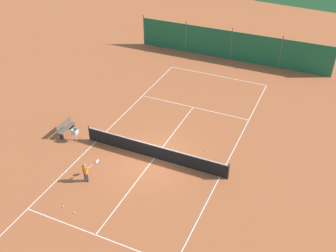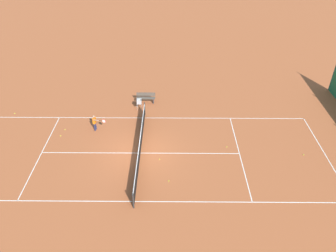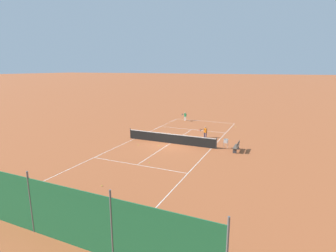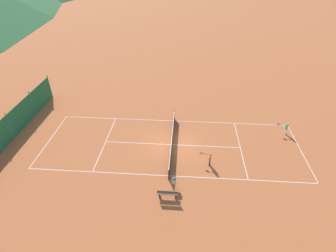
{
  "view_description": "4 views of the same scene",
  "coord_description": "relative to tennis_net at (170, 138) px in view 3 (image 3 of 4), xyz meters",
  "views": [
    {
      "loc": [
        8.29,
        -16.43,
        14.73
      ],
      "look_at": [
        -0.11,
        2.23,
        0.91
      ],
      "focal_mm": 42.0,
      "sensor_mm": 36.0,
      "label": 1
    },
    {
      "loc": [
        16.27,
        1.92,
        13.6
      ],
      "look_at": [
        -1.16,
        1.78,
        1.33
      ],
      "focal_mm": 35.0,
      "sensor_mm": 36.0,
      "label": 2
    },
    {
      "loc": [
        -9.78,
        22.65,
        7.23
      ],
      "look_at": [
        1.36,
        -2.49,
        1.1
      ],
      "focal_mm": 28.0,
      "sensor_mm": 36.0,
      "label": 3
    },
    {
      "loc": [
        -19.42,
        -1.01,
        15.53
      ],
      "look_at": [
        1.93,
        0.51,
        0.8
      ],
      "focal_mm": 28.0,
      "sensor_mm": 36.0,
      "label": 4
    }
  ],
  "objects": [
    {
      "name": "ball_hopper",
      "position": [
        -5.3,
        -0.46,
        0.16
      ],
      "size": [
        0.36,
        0.36,
        0.89
      ],
      "color": "#B7B7BC",
      "rests_on": "ground"
    },
    {
      "name": "tennis_ball_by_net_left",
      "position": [
        2.55,
        1.85,
        -0.47
      ],
      "size": [
        0.07,
        0.07,
        0.07
      ],
      "primitive_type": "sphere",
      "color": "#CCE033",
      "rests_on": "ground"
    },
    {
      "name": "windscreen_fence_far",
      "position": [
        -0.0,
        15.5,
        0.81
      ],
      "size": [
        17.28,
        0.08,
        2.9
      ],
      "color": "#1E6038",
      "rests_on": "ground"
    },
    {
      "name": "tennis_ball_alley_right",
      "position": [
        0.13,
        10.49,
        -0.47
      ],
      "size": [
        0.07,
        0.07,
        0.07
      ],
      "primitive_type": "sphere",
      "color": "#CCE033",
      "rests_on": "ground"
    },
    {
      "name": "court_line_markings",
      "position": [
        0.0,
        0.0,
        -0.5
      ],
      "size": [
        8.25,
        23.85,
        0.01
      ],
      "color": "white",
      "rests_on": "ground"
    },
    {
      "name": "player_near_service",
      "position": [
        2.6,
        -11.15,
        0.22
      ],
      "size": [
        0.42,
        1.02,
        1.23
      ],
      "color": "white",
      "rests_on": "ground"
    },
    {
      "name": "ground_plane",
      "position": [
        0.0,
        0.0,
        -0.5
      ],
      "size": [
        600.0,
        600.0,
        0.0
      ],
      "primitive_type": "plane",
      "color": "#A8542D"
    },
    {
      "name": "courtside_bench",
      "position": [
        -6.34,
        -0.03,
        -0.05
      ],
      "size": [
        0.36,
        1.5,
        0.84
      ],
      "color": "#51473D",
      "rests_on": "ground"
    },
    {
      "name": "tennis_net",
      "position": [
        0.0,
        0.0,
        0.0
      ],
      "size": [
        9.18,
        0.08,
        1.06
      ],
      "color": "#2D2D2D",
      "rests_on": "ground"
    },
    {
      "name": "tennis_ball_near_corner",
      "position": [
        -4.59,
        -9.95,
        -0.47
      ],
      "size": [
        0.07,
        0.07,
        0.07
      ],
      "primitive_type": "sphere",
      "color": "#CCE033",
      "rests_on": "ground"
    },
    {
      "name": "tennis_ball_by_net_right",
      "position": [
        0.63,
        1.27,
        -0.47
      ],
      "size": [
        0.07,
        0.07,
        0.07
      ],
      "primitive_type": "sphere",
      "color": "#CCE033",
      "rests_on": "ground"
    },
    {
      "name": "tennis_ball_service_box",
      "position": [
        -2.52,
        -5.55,
        -0.47
      ],
      "size": [
        0.07,
        0.07,
        0.07
      ],
      "primitive_type": "sphere",
      "color": "#CCE033",
      "rests_on": "ground"
    },
    {
      "name": "player_near_baseline",
      "position": [
        -2.52,
        -3.33,
        0.21
      ],
      "size": [
        0.57,
        0.98,
        1.22
      ],
      "color": "#23284C",
      "rests_on": "ground"
    },
    {
      "name": "tennis_ball_far_corner",
      "position": [
        -0.65,
        5.67,
        -0.47
      ],
      "size": [
        0.07,
        0.07,
        0.07
      ],
      "primitive_type": "sphere",
      "color": "#CCE033",
      "rests_on": "ground"
    },
    {
      "name": "tennis_ball_alley_left",
      "position": [
        -1.76,
        -5.65,
        -0.47
      ],
      "size": [
        0.07,
        0.07,
        0.07
      ],
      "primitive_type": "sphere",
      "color": "#CCE033",
      "rests_on": "ground"
    }
  ]
}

